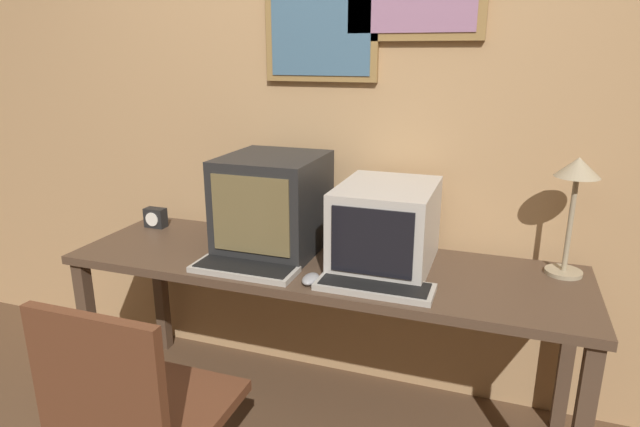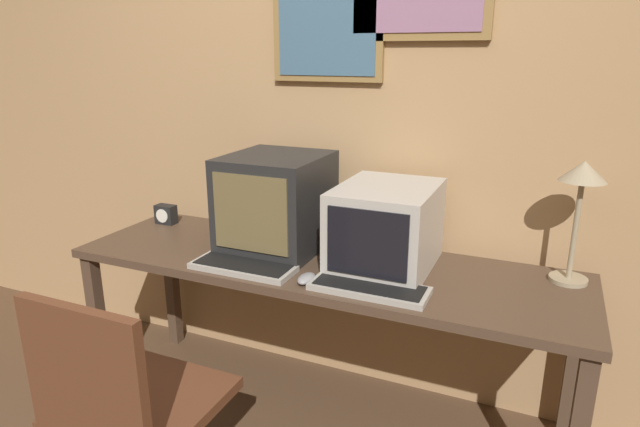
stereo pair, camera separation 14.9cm
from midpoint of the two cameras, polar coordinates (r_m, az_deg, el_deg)
name	(u,v)px [view 2 (the right image)]	position (r m, az deg, el deg)	size (l,w,h in m)	color
wall_back	(356,115)	(2.45, 5.60, 10.40)	(8.00, 0.08, 2.60)	tan
desk	(320,278)	(2.25, 1.92, -6.95)	(2.11, 0.63, 0.75)	#4C3828
monitor_left	(276,202)	(2.31, -2.84, 1.19)	(0.40, 0.45, 0.41)	black
monitor_right	(386,227)	(2.15, 9.04, -1.42)	(0.37, 0.48, 0.33)	#B7B2A8
keyboard_main	(243,267)	(2.14, -6.25, -5.71)	(0.42, 0.16, 0.03)	#A8A399
keyboard_side	(369,288)	(1.96, 7.47, -7.93)	(0.43, 0.16, 0.03)	#A8A399
mouse_near_keyboard	(306,279)	(2.01, 0.68, -6.98)	(0.06, 0.10, 0.03)	gray
desk_clock	(166,214)	(2.78, -14.66, -0.10)	(0.10, 0.06, 0.10)	black
desk_lamp	(581,189)	(2.17, 27.89, 2.31)	(0.16, 0.16, 0.46)	tan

